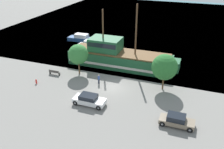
% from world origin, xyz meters
% --- Properties ---
extents(ground_plane, '(160.00, 160.00, 0.00)m').
position_xyz_m(ground_plane, '(0.00, 0.00, 0.00)').
color(ground_plane, gray).
extents(water_surface, '(80.00, 80.00, 0.00)m').
position_xyz_m(water_surface, '(0.00, 44.00, 0.00)').
color(water_surface, teal).
rests_on(water_surface, ground).
extents(pirate_ship, '(20.08, 5.08, 11.47)m').
position_xyz_m(pirate_ship, '(-1.92, 8.26, 1.81)').
color(pirate_ship, '#1E5633').
rests_on(pirate_ship, water_surface).
extents(moored_boat_dockside, '(7.65, 2.25, 1.73)m').
position_xyz_m(moored_boat_dockside, '(-14.32, 18.73, 0.64)').
color(moored_boat_dockside, navy).
rests_on(moored_boat_dockside, water_surface).
extents(moored_boat_outer, '(7.72, 2.43, 1.92)m').
position_xyz_m(moored_boat_outer, '(-9.79, 14.60, 0.70)').
color(moored_boat_outer, silver).
rests_on(moored_boat_outer, water_surface).
extents(parked_car_curb_front, '(4.18, 1.83, 1.45)m').
position_xyz_m(parked_car_curb_front, '(10.59, -6.13, 0.72)').
color(parked_car_curb_front, '#7F705B').
rests_on(parked_car_curb_front, ground_plane).
extents(parked_car_curb_mid, '(4.46, 1.92, 1.48)m').
position_xyz_m(parked_car_curb_mid, '(-1.29, -5.61, 0.74)').
color(parked_car_curb_mid, white).
rests_on(parked_car_curb_mid, ground_plane).
extents(fire_hydrant, '(0.42, 0.25, 0.76)m').
position_xyz_m(fire_hydrant, '(-11.82, -3.07, 0.41)').
color(fire_hydrant, red).
rests_on(fire_hydrant, ground_plane).
extents(bench_promenade_east, '(1.97, 0.45, 0.85)m').
position_xyz_m(bench_promenade_east, '(-10.92, 0.81, 0.45)').
color(bench_promenade_east, '#4C4742').
rests_on(bench_promenade_east, ground_plane).
extents(pedestrian_walking_near, '(0.32, 0.32, 1.62)m').
position_xyz_m(pedestrian_walking_near, '(-2.44, 0.41, 0.82)').
color(pedestrian_walking_near, '#232838').
rests_on(pedestrian_walking_near, ground_plane).
extents(tree_row_east, '(3.39, 3.39, 5.23)m').
position_xyz_m(tree_row_east, '(-7.13, 2.77, 3.52)').
color(tree_row_east, brown).
rests_on(tree_row_east, ground_plane).
extents(tree_row_mideast, '(3.88, 3.88, 5.62)m').
position_xyz_m(tree_row_mideast, '(7.40, 2.32, 3.68)').
color(tree_row_mideast, brown).
rests_on(tree_row_mideast, ground_plane).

